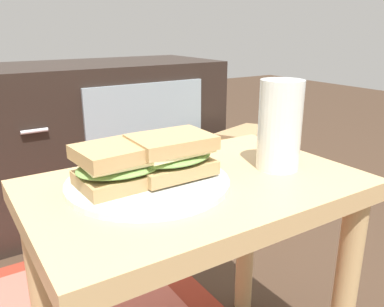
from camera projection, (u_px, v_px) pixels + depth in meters
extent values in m
cube|color=tan|center=(197.00, 190.00, 0.68)|extent=(0.56, 0.36, 0.04)
cylinder|color=tan|center=(344.00, 298.00, 0.76)|extent=(0.04, 0.04, 0.43)
cylinder|color=tan|center=(44.00, 306.00, 0.74)|extent=(0.04, 0.04, 0.43)
cylinder|color=tan|center=(246.00, 235.00, 0.99)|extent=(0.04, 0.04, 0.43)
cube|color=black|center=(95.00, 138.00, 1.56)|extent=(0.96, 0.44, 0.58)
cube|color=#8C9EA8|center=(148.00, 144.00, 1.44)|extent=(0.46, 0.01, 0.44)
cylinder|color=silver|center=(34.00, 131.00, 1.20)|extent=(0.08, 0.01, 0.01)
cylinder|color=silver|center=(43.00, 197.00, 1.27)|extent=(0.08, 0.01, 0.01)
cylinder|color=silver|center=(148.00, 182.00, 0.65)|extent=(0.27, 0.27, 0.01)
cube|color=tan|center=(122.00, 177.00, 0.63)|extent=(0.14, 0.10, 0.02)
ellipsoid|color=#729E4C|center=(122.00, 166.00, 0.62)|extent=(0.15, 0.11, 0.02)
cube|color=beige|center=(121.00, 160.00, 0.62)|extent=(0.13, 0.09, 0.01)
cube|color=tan|center=(121.00, 151.00, 0.61)|extent=(0.14, 0.11, 0.02)
cube|color=tan|center=(172.00, 167.00, 0.66)|extent=(0.13, 0.10, 0.02)
ellipsoid|color=#729E4C|center=(172.00, 156.00, 0.66)|extent=(0.14, 0.11, 0.02)
cube|color=beige|center=(171.00, 150.00, 0.65)|extent=(0.12, 0.10, 0.01)
cube|color=tan|center=(171.00, 142.00, 0.65)|extent=(0.13, 0.10, 0.02)
cylinder|color=silver|center=(280.00, 125.00, 0.71)|extent=(0.08, 0.08, 0.16)
cylinder|color=#B26014|center=(279.00, 132.00, 0.71)|extent=(0.07, 0.07, 0.13)
cylinder|color=white|center=(282.00, 93.00, 0.69)|extent=(0.07, 0.07, 0.01)
cube|color=tan|center=(245.00, 177.00, 1.50)|extent=(0.27, 0.23, 0.33)
cube|color=#987950|center=(247.00, 133.00, 1.45)|extent=(0.25, 0.21, 0.03)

